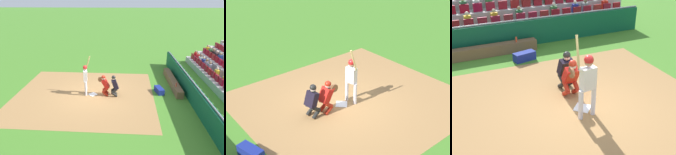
{
  "view_description": "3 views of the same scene",
  "coord_description": "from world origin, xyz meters",
  "views": [
    {
      "loc": [
        -11.72,
        -1.64,
        5.74
      ],
      "look_at": [
        0.48,
        -1.14,
        0.94
      ],
      "focal_mm": 34.75,
      "sensor_mm": 36.0,
      "label": 1
    },
    {
      "loc": [
        7.68,
        -6.9,
        6.46
      ],
      "look_at": [
        -0.2,
        -0.01,
        1.1
      ],
      "focal_mm": 50.34,
      "sensor_mm": 36.0,
      "label": 2
    },
    {
      "loc": [
        3.51,
        6.31,
        4.62
      ],
      "look_at": [
        0.33,
        -0.54,
        0.82
      ],
      "focal_mm": 47.36,
      "sensor_mm": 36.0,
      "label": 3
    }
  ],
  "objects": [
    {
      "name": "ground_plane",
      "position": [
        0.0,
        0.0,
        0.0
      ],
      "size": [
        160.0,
        160.0,
        0.0
      ],
      "primitive_type": "plane",
      "color": "#437E27"
    },
    {
      "name": "infield_dirt_patch",
      "position": [
        0.0,
        0.5,
        0.0
      ],
      "size": [
        7.77,
        8.46,
        0.01
      ],
      "primitive_type": "cube",
      "rotation": [
        0.0,
        0.0,
        -0.03
      ],
      "color": "#A27645",
      "rests_on": "ground_plane"
    },
    {
      "name": "home_plate_marker",
      "position": [
        0.0,
        0.0,
        0.02
      ],
      "size": [
        0.62,
        0.62,
        0.02
      ],
      "primitive_type": "cube",
      "rotation": [
        0.0,
        0.0,
        0.79
      ],
      "color": "white",
      "rests_on": "infield_dirt_patch"
    },
    {
      "name": "batter_at_plate",
      "position": [
        0.1,
        0.4,
        1.14
      ],
      "size": [
        0.58,
        0.43,
        2.31
      ],
      "color": "silver",
      "rests_on": "ground_plane"
    },
    {
      "name": "catcher_crouching",
      "position": [
        0.01,
        -0.73,
        0.71
      ],
      "size": [
        0.47,
        0.71,
        1.27
      ],
      "color": "#A82313",
      "rests_on": "ground_plane"
    },
    {
      "name": "home_plate_umpire",
      "position": [
        -0.09,
        -1.31,
        0.71
      ],
      "size": [
        0.49,
        0.49,
        1.3
      ],
      "color": "black",
      "rests_on": "ground_plane"
    },
    {
      "name": "dugout_wall",
      "position": [
        0.0,
        -5.65,
        0.57
      ],
      "size": [
        12.04,
        0.24,
        1.2
      ],
      "color": "#0D4C32",
      "rests_on": "ground_plane"
    },
    {
      "name": "dugout_bench",
      "position": [
        1.7,
        -5.1,
        0.22
      ],
      "size": [
        4.26,
        0.4,
        0.44
      ],
      "primitive_type": "cube",
      "color": "brown",
      "rests_on": "ground_plane"
    },
    {
      "name": "water_bottle_on_bench",
      "position": [
        0.43,
        -5.03,
        0.55
      ],
      "size": [
        0.07,
        0.07,
        0.22
      ],
      "primitive_type": "cylinder",
      "color": "#D74426",
      "rests_on": "dugout_bench"
    },
    {
      "name": "equipment_duffel_bag",
      "position": [
        0.42,
        -4.04,
        0.17
      ],
      "size": [
        0.91,
        0.54,
        0.34
      ],
      "primitive_type": "cube",
      "rotation": [
        0.0,
        0.0,
        0.22
      ],
      "color": "navy",
      "rests_on": "ground_plane"
    }
  ]
}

